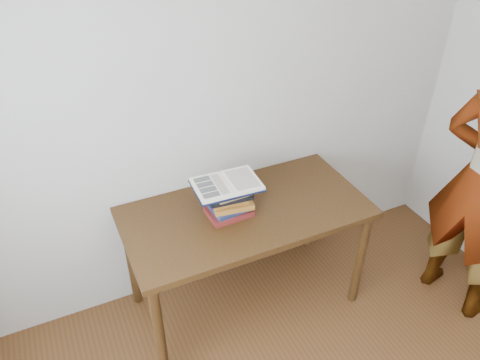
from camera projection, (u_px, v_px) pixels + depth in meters
name	position (u px, v px, depth m)	size (l,w,h in m)	color
room_shell	(437.00, 263.00, 1.22)	(3.54, 3.54, 2.62)	beige
desk	(246.00, 223.00, 2.81)	(1.45, 0.73, 0.78)	#3E2B0F
book_stack	(230.00, 201.00, 2.68)	(0.27, 0.21, 0.19)	maroon
open_book	(227.00, 184.00, 2.63)	(0.39, 0.28, 0.03)	black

